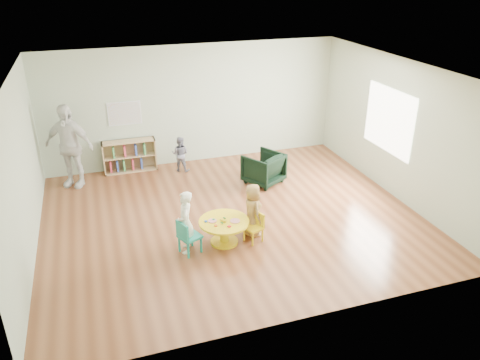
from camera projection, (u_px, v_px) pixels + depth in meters
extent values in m
plane|color=brown|center=(232.00, 217.00, 8.99)|extent=(7.00, 7.00, 0.00)
cube|color=white|center=(231.00, 74.00, 7.82)|extent=(7.00, 6.00, 0.10)
cube|color=#A0B399|center=(194.00, 105.00, 10.98)|extent=(7.00, 0.10, 2.80)
cube|color=#A0B399|center=(302.00, 233.00, 5.82)|extent=(7.00, 0.10, 2.80)
cube|color=#A0B399|center=(21.00, 174.00, 7.41)|extent=(0.10, 6.00, 2.80)
cube|color=#A0B399|center=(398.00, 129.00, 9.38)|extent=(0.10, 6.00, 2.80)
cube|color=white|center=(389.00, 120.00, 9.59)|extent=(0.02, 1.60, 1.30)
cylinder|color=yellow|center=(224.00, 233.00, 8.10)|extent=(0.15, 0.15, 0.40)
cylinder|color=yellow|center=(224.00, 241.00, 8.18)|extent=(0.48, 0.48, 0.04)
cylinder|color=yellow|center=(224.00, 222.00, 8.01)|extent=(0.87, 0.87, 0.04)
cylinder|color=#D67C7E|center=(212.00, 221.00, 7.98)|extent=(0.15, 0.15, 0.02)
cylinder|color=#D67C7E|center=(235.00, 221.00, 7.98)|extent=(0.17, 0.17, 0.02)
cylinder|color=yellow|center=(223.00, 220.00, 7.97)|extent=(0.10, 0.13, 0.04)
cylinder|color=#11622D|center=(222.00, 223.00, 7.89)|extent=(0.04, 0.05, 0.02)
cylinder|color=#11622D|center=(224.00, 218.00, 8.04)|extent=(0.04, 0.05, 0.02)
cube|color=red|center=(229.00, 226.00, 7.81)|extent=(0.06, 0.07, 0.02)
cube|color=#EE5314|center=(216.00, 226.00, 7.84)|extent=(0.05, 0.05, 0.02)
cube|color=#1748B3|center=(206.00, 221.00, 7.96)|extent=(0.05, 0.05, 0.02)
cube|color=#11622D|center=(214.00, 220.00, 8.01)|extent=(0.07, 0.07, 0.02)
cube|color=teal|center=(190.00, 236.00, 7.79)|extent=(0.43, 0.43, 0.04)
cube|color=teal|center=(182.00, 231.00, 7.64)|extent=(0.16, 0.31, 0.28)
cylinder|color=teal|center=(179.00, 244.00, 7.87)|extent=(0.04, 0.04, 0.28)
cylinder|color=teal|center=(188.00, 251.00, 7.69)|extent=(0.04, 0.04, 0.28)
cylinder|color=teal|center=(192.00, 239.00, 8.03)|extent=(0.04, 0.04, 0.28)
cylinder|color=teal|center=(201.00, 245.00, 7.85)|extent=(0.04, 0.04, 0.28)
cube|color=yellow|center=(253.00, 228.00, 8.12)|extent=(0.37, 0.37, 0.04)
cube|color=yellow|center=(259.00, 218.00, 8.13)|extent=(0.13, 0.28, 0.25)
cylinder|color=yellow|center=(262.00, 235.00, 8.17)|extent=(0.03, 0.03, 0.25)
cylinder|color=yellow|center=(254.00, 230.00, 8.33)|extent=(0.03, 0.03, 0.25)
cylinder|color=yellow|center=(253.00, 240.00, 8.04)|extent=(0.03, 0.03, 0.25)
cylinder|color=yellow|center=(244.00, 234.00, 8.19)|extent=(0.03, 0.03, 0.25)
cube|color=tan|center=(104.00, 159.00, 10.65)|extent=(0.03, 0.30, 0.75)
cube|color=tan|center=(155.00, 153.00, 10.98)|extent=(0.03, 0.30, 0.75)
cube|color=tan|center=(131.00, 170.00, 10.97)|extent=(1.20, 0.30, 0.03)
cube|color=tan|center=(128.00, 141.00, 10.67)|extent=(1.20, 0.30, 0.03)
cube|color=tan|center=(130.00, 156.00, 10.82)|extent=(1.14, 0.28, 0.03)
cube|color=tan|center=(129.00, 154.00, 10.94)|extent=(1.20, 0.02, 0.75)
cube|color=#D43852|center=(111.00, 166.00, 10.76)|extent=(0.04, 0.18, 0.26)
cube|color=blue|center=(117.00, 166.00, 10.80)|extent=(0.04, 0.18, 0.26)
cube|color=#4FAB5D|center=(124.00, 165.00, 10.84)|extent=(0.04, 0.18, 0.26)
cube|color=#D43852|center=(133.00, 164.00, 10.90)|extent=(0.04, 0.18, 0.26)
cube|color=blue|center=(141.00, 163.00, 10.96)|extent=(0.04, 0.18, 0.26)
cube|color=#4FAB5D|center=(113.00, 152.00, 10.64)|extent=(0.04, 0.18, 0.26)
cube|color=#D43852|center=(125.00, 151.00, 10.71)|extent=(0.04, 0.18, 0.26)
cube|color=blue|center=(136.00, 149.00, 10.78)|extent=(0.04, 0.18, 0.26)
cube|color=#4FAB5D|center=(144.00, 148.00, 10.84)|extent=(0.04, 0.18, 0.26)
cube|color=white|center=(125.00, 113.00, 10.54)|extent=(0.74, 0.01, 0.54)
cube|color=#F45833|center=(125.00, 113.00, 10.53)|extent=(0.70, 0.00, 0.50)
imported|color=black|center=(264.00, 168.00, 10.25)|extent=(1.02, 1.03, 0.69)
imported|color=white|center=(186.00, 222.00, 7.73)|extent=(0.34, 0.45, 1.10)
imported|color=yellow|center=(252.00, 210.00, 8.21)|extent=(0.36, 0.51, 0.99)
imported|color=#181B3D|center=(180.00, 154.00, 10.81)|extent=(0.51, 0.47, 0.83)
imported|color=silver|center=(69.00, 146.00, 9.90)|extent=(1.15, 0.89, 1.82)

